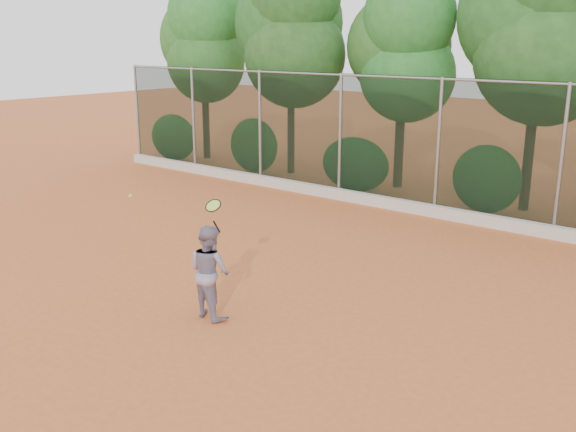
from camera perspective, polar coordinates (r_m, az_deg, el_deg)
The scene contains 7 objects.
ground at distance 11.48m, azimuth -3.18°, elevation -7.06°, with size 80.00×80.00×0.00m, color #C4602E.
concrete_curb at distance 16.84m, azimuth 12.60°, elevation 0.48°, with size 24.00×0.20×0.30m, color beige.
tennis_player at distance 10.45m, azimuth -6.96°, elevation -4.92°, with size 0.75×0.59×1.55m, color gray.
chainlink_fence at distance 16.66m, azimuth 13.23°, elevation 6.29°, with size 24.09×0.09×3.50m.
foliage_backdrop at distance 18.49m, azimuth 14.97°, elevation 14.97°, with size 23.70×3.63×7.55m.
tennis_racket at distance 9.87m, azimuth -6.63°, elevation 0.71°, with size 0.30×0.29×0.55m.
tennis_ball_in_flight at distance 11.23m, azimuth -13.83°, elevation 1.76°, with size 0.06×0.06×0.06m.
Camera 1 is at (7.18, -7.82, 4.39)m, focal length 40.00 mm.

